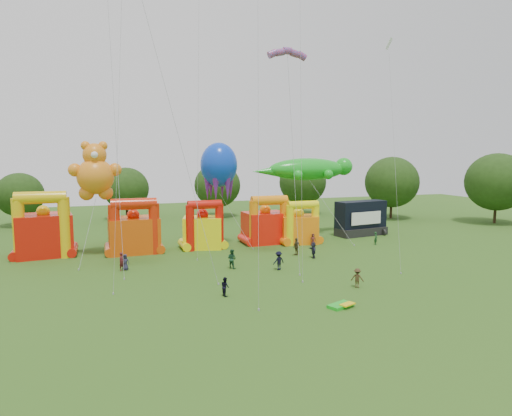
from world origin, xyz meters
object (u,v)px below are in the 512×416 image
object	(u,v)px
bouncy_castle_2	(203,230)
spectator_0	(125,262)
stage_trailer	(361,219)
bouncy_castle_0	(44,232)
teddy_bear_kite	(92,201)
octopus_kite	(226,189)
gecko_kite	(318,189)
spectator_4	(297,247)

from	to	relation	value
bouncy_castle_2	spectator_0	xyz separation A→B (m)	(-9.42, -7.86, -1.47)
bouncy_castle_2	stage_trailer	xyz separation A→B (m)	(22.73, 1.76, 0.06)
bouncy_castle_0	spectator_0	size ratio (longest dim) A/B	4.63
teddy_bear_kite	octopus_kite	xyz separation A→B (m)	(15.28, 2.00, 0.71)
bouncy_castle_0	octopus_kite	xyz separation A→B (m)	(20.44, -1.01, 4.24)
bouncy_castle_0	teddy_bear_kite	distance (m)	6.94
teddy_bear_kite	bouncy_castle_0	bearing A→B (deg)	149.77
bouncy_castle_2	spectator_0	distance (m)	12.36
bouncy_castle_0	gecko_kite	bearing A→B (deg)	1.87
bouncy_castle_0	gecko_kite	distance (m)	34.18
teddy_bear_kite	stage_trailer	bearing A→B (deg)	5.54
bouncy_castle_2	octopus_kite	bearing A→B (deg)	7.05
gecko_kite	octopus_kite	size ratio (longest dim) A/B	1.18
teddy_bear_kite	spectator_4	world-z (taller)	teddy_bear_kite
teddy_bear_kite	spectator_0	xyz separation A→B (m)	(2.92, -6.22, -5.50)
bouncy_castle_0	octopus_kite	bearing A→B (deg)	-2.82
octopus_kite	spectator_0	distance (m)	16.09
bouncy_castle_0	octopus_kite	distance (m)	20.90
bouncy_castle_2	spectator_4	size ratio (longest dim) A/B	3.02
bouncy_castle_0	octopus_kite	size ratio (longest dim) A/B	0.57
gecko_kite	spectator_0	world-z (taller)	gecko_kite
spectator_4	spectator_0	bearing A→B (deg)	-28.69
spectator_0	spectator_4	distance (m)	18.48
stage_trailer	octopus_kite	distance (m)	20.39
gecko_kite	spectator_0	bearing A→B (deg)	-158.22
stage_trailer	gecko_kite	size ratio (longest dim) A/B	0.51
octopus_kite	spectator_0	size ratio (longest dim) A/B	8.07
stage_trailer	octopus_kite	size ratio (longest dim) A/B	0.60
octopus_kite	bouncy_castle_2	bearing A→B (deg)	-172.95
octopus_kite	spectator_0	bearing A→B (deg)	-146.36
stage_trailer	spectator_4	world-z (taller)	stage_trailer
bouncy_castle_0	spectator_4	world-z (taller)	bouncy_castle_0
bouncy_castle_0	spectator_4	bearing A→B (deg)	-17.75
bouncy_castle_0	bouncy_castle_2	distance (m)	17.57
teddy_bear_kite	spectator_0	world-z (taller)	teddy_bear_kite
gecko_kite	stage_trailer	bearing A→B (deg)	-6.47
gecko_kite	teddy_bear_kite	bearing A→B (deg)	-171.87
bouncy_castle_0	spectator_0	distance (m)	12.42
bouncy_castle_0	teddy_bear_kite	world-z (taller)	teddy_bear_kite
teddy_bear_kite	octopus_kite	distance (m)	15.43
stage_trailer	spectator_4	distance (m)	16.38
gecko_kite	octopus_kite	distance (m)	13.68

